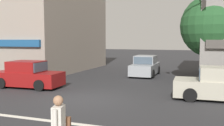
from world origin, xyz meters
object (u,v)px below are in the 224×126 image
at_px(street_tree, 212,26).
at_px(traffic_light_mast, 221,15).
at_px(sedan_parked_curbside, 28,76).
at_px(utility_pole_near_left, 18,21).
at_px(sedan_waiting_far, 219,85).
at_px(sedan_crossing_rightbound, 145,67).

xyz_separation_m(street_tree, traffic_light_mast, (0.36, -2.48, 0.45)).
bearing_deg(sedan_parked_curbside, street_tree, 26.38).
relative_size(utility_pole_near_left, sedan_parked_curbside, 1.95).
height_order(utility_pole_near_left, sedan_waiting_far, utility_pole_near_left).
bearing_deg(street_tree, sedan_parked_curbside, -153.62).
xyz_separation_m(street_tree, utility_pole_near_left, (-13.55, -2.00, 0.49)).
bearing_deg(sedan_waiting_far, sedan_crossing_rightbound, 125.96).
xyz_separation_m(sedan_waiting_far, sedan_parked_curbside, (-10.63, -0.35, 0.00)).
distance_m(street_tree, traffic_light_mast, 2.55).
distance_m(street_tree, sedan_parked_curbside, 11.92).
height_order(street_tree, sedan_waiting_far, street_tree).
relative_size(street_tree, sedan_waiting_far, 1.38).
bearing_deg(traffic_light_mast, sedan_parked_curbside, -166.13).
relative_size(sedan_crossing_rightbound, sedan_waiting_far, 0.99).
xyz_separation_m(street_tree, sedan_waiting_far, (0.30, -4.77, -3.02)).
bearing_deg(utility_pole_near_left, street_tree, 8.41).
bearing_deg(utility_pole_near_left, sedan_crossing_rightbound, 26.52).
distance_m(sedan_waiting_far, sedan_parked_curbside, 10.64).
height_order(street_tree, sedan_crossing_rightbound, street_tree).
bearing_deg(traffic_light_mast, sedan_waiting_far, -91.57).
bearing_deg(street_tree, sedan_crossing_rightbound, 154.33).
bearing_deg(utility_pole_near_left, sedan_waiting_far, -11.30).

